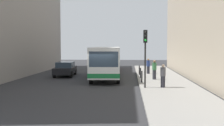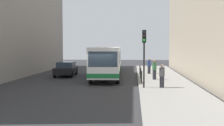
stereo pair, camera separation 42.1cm
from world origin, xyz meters
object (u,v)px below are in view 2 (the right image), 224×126
Objects in this scene: car_behind_bus at (114,64)px; bollard_near at (141,77)px; pedestrian_near_signal at (162,76)px; pedestrian_mid_sidewalk at (154,70)px; car_beside_bus at (66,69)px; traffic_light at (144,48)px; bollard_far at (140,70)px; pedestrian_far_sidewalk at (149,66)px; bollard_mid at (141,73)px; bus at (107,60)px.

bollard_near is (3.30, -14.02, -0.16)m from car_behind_bus.
pedestrian_mid_sidewalk is at bearing 131.48° from pedestrian_near_signal.
traffic_light is at bearing 129.47° from car_beside_bus.
bollard_far is 1.64m from pedestrian_far_sidewalk.
pedestrian_far_sidewalk is (4.30, -6.74, 0.17)m from car_behind_bus.
pedestrian_mid_sidewalk is at bearing -72.77° from bollard_far.
bollard_mid is 0.59× the size of pedestrian_far_sidewalk.
car_behind_bus is 4.73× the size of bollard_far.
bollard_mid is (3.22, -1.18, -1.10)m from bus.
car_beside_bus is 9.46m from pedestrian_mid_sidewalk.
bollard_mid is at bearing 142.99° from pedestrian_near_signal.
car_beside_bus is 1.00× the size of car_behind_bus.
bollard_mid is at bearing 90.97° from traffic_light.
car_beside_bus is 4.72× the size of bollard_mid.
bus is at bearing -112.32° from pedestrian_far_sidewalk.
car_behind_bus is 2.78× the size of pedestrian_far_sidewalk.
traffic_light is at bearing 98.16° from car_behind_bus.
pedestrian_far_sidewalk is at bearing -171.75° from car_beside_bus.
pedestrian_mid_sidewalk reaches higher than bollard_near.
car_behind_bus reaches higher than bollard_far.
pedestrian_mid_sidewalk is (1.10, 5.03, -2.00)m from traffic_light.
pedestrian_far_sidewalk is (0.90, 10.16, -2.05)m from traffic_light.
bollard_far is (3.30, -8.01, -0.16)m from car_behind_bus.
traffic_light reaches higher than car_beside_bus.
car_behind_bus is at bearing -91.75° from bus.
bus is 5.40m from bollard_near.
bollard_far is at bearing 90.64° from traffic_light.
traffic_light is 4.32× the size of bollard_near.
traffic_light is (3.40, -16.90, 2.22)m from car_behind_bus.
pedestrian_near_signal reaches higher than pedestrian_far_sidewalk.
bollard_near is (7.62, -5.57, -0.16)m from car_beside_bus.
car_behind_bus is 4.73× the size of bollard_near.
bus is at bearing -150.46° from bollard_far.
bollard_far is at bearing -96.84° from pedestrian_far_sidewalk.
car_behind_bus is 17.33m from pedestrian_near_signal.
traffic_light is 10.40m from pedestrian_far_sidewalk.
car_beside_bus is at bearing 176.77° from pedestrian_near_signal.
car_behind_bus reaches higher than bollard_near.
bollard_near is 2.49m from pedestrian_mid_sidewalk.
bus is 4.71m from car_beside_bus.
car_behind_bus is 1.10× the size of traffic_light.
car_beside_bus is at bearing -176.71° from bollard_far.
car_beside_bus is 2.78× the size of pedestrian_far_sidewalk.
bus reaches higher than pedestrian_near_signal.
traffic_light is at bearing -88.01° from bollard_near.
bollard_near is (3.22, -4.19, -1.10)m from bus.
bollard_near is at bearing -90.00° from bollard_far.
car_beside_bus is at bearing 161.37° from bollard_mid.
bus is 5.29m from pedestrian_far_sidewalk.
bollard_near is at bearing 125.36° from bus.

